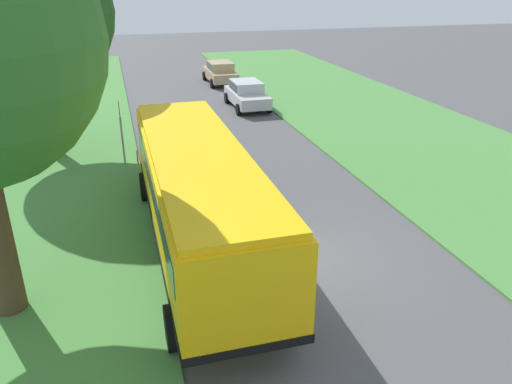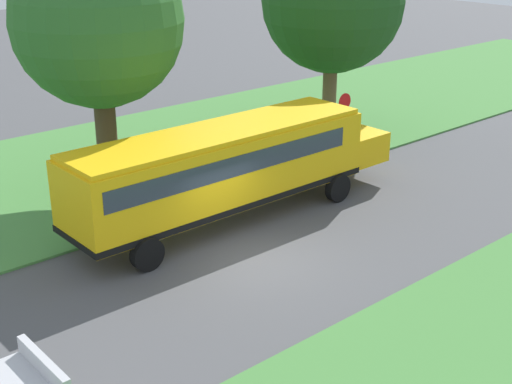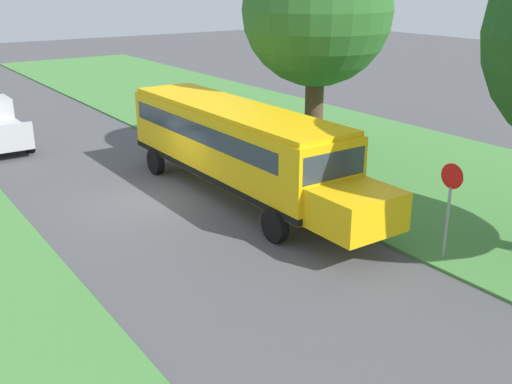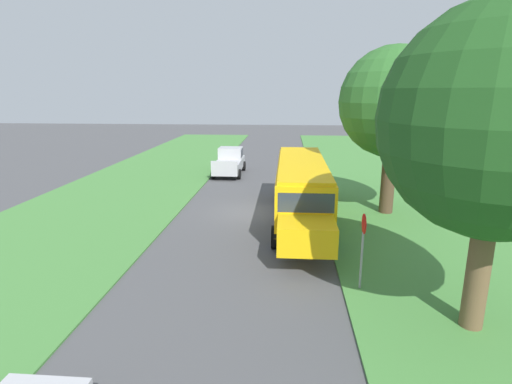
{
  "view_description": "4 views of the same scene",
  "coord_description": "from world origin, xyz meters",
  "px_view_note": "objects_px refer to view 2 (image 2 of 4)",
  "views": [
    {
      "loc": [
        -4.66,
        -11.22,
        7.27
      ],
      "look_at": [
        -0.83,
        2.31,
        1.14
      ],
      "focal_mm": 35.0,
      "sensor_mm": 36.0,
      "label": 1
    },
    {
      "loc": [
        14.1,
        -12.18,
        9.53
      ],
      "look_at": [
        -2.05,
        1.87,
        1.06
      ],
      "focal_mm": 50.0,
      "sensor_mm": 36.0,
      "label": 2
    },
    {
      "loc": [
        8.01,
        18.05,
        7.23
      ],
      "look_at": [
        -1.1,
        4.9,
        1.53
      ],
      "focal_mm": 42.0,
      "sensor_mm": 36.0,
      "label": 3
    },
    {
      "loc": [
        -2.0,
        21.61,
        6.68
      ],
      "look_at": [
        -0.5,
        2.35,
        1.78
      ],
      "focal_mm": 28.0,
      "sensor_mm": 36.0,
      "label": 4
    }
  ],
  "objects_px": {
    "oak_tree_beside_bus": "(96,19)",
    "oak_tree_roadside_mid": "(331,0)",
    "school_bus": "(228,165)",
    "stop_sign": "(344,118)"
  },
  "relations": [
    {
      "from": "school_bus",
      "to": "oak_tree_beside_bus",
      "type": "xyz_separation_m",
      "value": [
        -4.89,
        -1.62,
        4.24
      ]
    },
    {
      "from": "stop_sign",
      "to": "school_bus",
      "type": "bearing_deg",
      "value": -76.45
    },
    {
      "from": "oak_tree_beside_bus",
      "to": "oak_tree_roadside_mid",
      "type": "distance_m",
      "value": 11.23
    },
    {
      "from": "stop_sign",
      "to": "oak_tree_roadside_mid",
      "type": "bearing_deg",
      "value": 144.08
    },
    {
      "from": "school_bus",
      "to": "oak_tree_roadside_mid",
      "type": "bearing_deg",
      "value": 116.17
    },
    {
      "from": "school_bus",
      "to": "stop_sign",
      "type": "height_order",
      "value": "school_bus"
    },
    {
      "from": "school_bus",
      "to": "oak_tree_roadside_mid",
      "type": "height_order",
      "value": "oak_tree_roadside_mid"
    },
    {
      "from": "oak_tree_beside_bus",
      "to": "oak_tree_roadside_mid",
      "type": "height_order",
      "value": "oak_tree_beside_bus"
    },
    {
      "from": "oak_tree_beside_bus",
      "to": "stop_sign",
      "type": "bearing_deg",
      "value": 71.33
    },
    {
      "from": "oak_tree_roadside_mid",
      "to": "stop_sign",
      "type": "distance_m",
      "value": 5.53
    }
  ]
}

